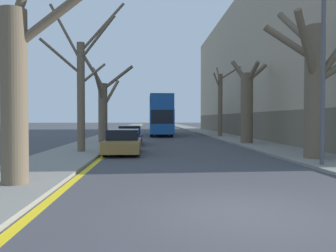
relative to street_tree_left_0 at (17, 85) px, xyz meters
name	(u,v)px	position (x,y,z in m)	size (l,w,h in m)	color
ground_plane	(241,214)	(5.50, -2.82, -2.86)	(300.00, 300.00, 0.00)	#424247
sidewalk_left	(125,129)	(-0.52, 47.18, -2.80)	(3.27, 120.00, 0.12)	gray
sidewalk_right	(195,129)	(11.52, 47.18, -2.80)	(3.27, 120.00, 0.12)	gray
building_facade_right	(278,68)	(18.15, 26.95, 4.74)	(10.08, 48.08, 15.22)	tan
kerb_line_stripe	(136,130)	(1.30, 47.18, -2.86)	(0.24, 120.00, 0.01)	yellow
street_tree_left_0	(17,85)	(0.00, 0.00, 0.00)	(4.15, 1.01, 6.26)	brown
street_tree_left_1	(82,85)	(-0.06, 9.03, 0.91)	(4.36, 3.23, 8.59)	brown
street_tree_left_2	(103,104)	(0.06, 16.25, 0.19)	(4.32, 4.03, 7.42)	brown
street_tree_right_0	(315,82)	(11.17, 5.23, 0.73)	(4.82, 4.58, 7.54)	brown
street_tree_right_1	(247,104)	(10.93, 14.71, 0.15)	(3.21, 3.21, 6.32)	brown
street_tree_right_2	(220,102)	(10.98, 24.16, 0.76)	(3.07, 2.18, 7.46)	brown
double_decker_bus	(160,113)	(4.93, 28.93, -0.34)	(2.50, 11.55, 4.47)	#19519E
parked_car_0	(123,142)	(2.21, 8.74, -2.23)	(1.88, 4.35, 1.33)	olive
parked_car_1	(130,136)	(2.21, 15.00, -2.21)	(1.73, 4.39, 1.40)	navy
lamp_post	(321,49)	(10.28, 3.07, 1.74)	(1.40, 0.20, 8.28)	#4C4F54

